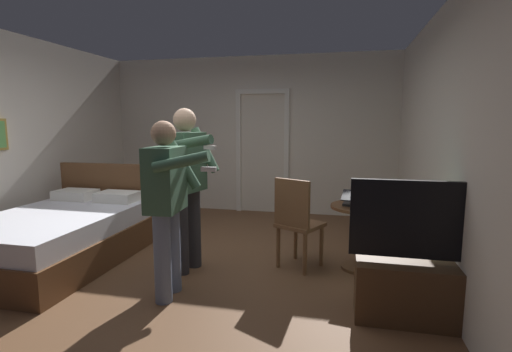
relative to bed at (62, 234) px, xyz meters
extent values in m
plane|color=brown|center=(1.52, 0.12, -0.30)|extent=(5.99, 5.99, 0.00)
cube|color=silver|center=(1.52, 2.91, 1.04)|extent=(5.20, 0.12, 2.69)
cube|color=silver|center=(4.06, 0.12, 1.04)|extent=(0.12, 5.69, 2.69)
cube|color=white|center=(1.32, 2.83, 0.72)|extent=(0.08, 0.08, 2.05)
cube|color=white|center=(2.17, 2.83, 0.72)|extent=(0.08, 0.08, 2.05)
cube|color=white|center=(1.75, 2.83, 1.79)|extent=(0.93, 0.08, 0.08)
cube|color=brown|center=(0.00, -0.08, -0.13)|extent=(1.40, 2.07, 0.35)
cube|color=white|center=(0.00, -0.08, 0.16)|extent=(1.34, 2.01, 0.22)
cube|color=brown|center=(0.00, 0.91, 0.21)|extent=(1.40, 0.08, 1.02)
cube|color=white|center=(-0.31, 0.65, 0.33)|extent=(0.50, 0.34, 0.12)
cube|color=white|center=(0.31, 0.65, 0.33)|extent=(0.50, 0.34, 0.12)
cube|color=#4C331E|center=(3.70, -0.52, -0.07)|extent=(0.93, 0.40, 0.48)
cube|color=black|center=(3.70, -0.54, 0.53)|extent=(1.05, 0.05, 0.61)
cube|color=slate|center=(3.70, -0.51, 0.53)|extent=(0.99, 0.01, 0.55)
cylinder|color=brown|center=(3.32, 0.49, 0.03)|extent=(0.08, 0.08, 0.67)
cylinder|color=brown|center=(3.32, 0.49, -0.29)|extent=(0.39, 0.39, 0.03)
cylinder|color=brown|center=(3.32, 0.49, 0.38)|extent=(0.65, 0.65, 0.03)
cube|color=black|center=(3.29, 0.49, 0.41)|extent=(0.35, 0.27, 0.02)
cube|color=black|center=(3.27, 0.37, 0.52)|extent=(0.35, 0.24, 0.09)
cube|color=navy|center=(3.27, 0.38, 0.52)|extent=(0.31, 0.20, 0.07)
cylinder|color=#28571D|center=(3.46, 0.41, 0.51)|extent=(0.06, 0.06, 0.22)
cylinder|color=#28571D|center=(3.46, 0.41, 0.64)|extent=(0.03, 0.03, 0.05)
cylinder|color=brown|center=(2.90, 0.49, -0.08)|extent=(0.04, 0.04, 0.45)
cylinder|color=brown|center=(2.60, 0.64, -0.08)|extent=(0.04, 0.04, 0.45)
cylinder|color=brown|center=(2.75, 0.19, -0.08)|extent=(0.04, 0.04, 0.45)
cylinder|color=brown|center=(2.45, 0.34, -0.08)|extent=(0.04, 0.04, 0.45)
cube|color=brown|center=(2.68, 0.41, 0.17)|extent=(0.56, 0.56, 0.04)
cube|color=brown|center=(2.60, 0.26, 0.44)|extent=(0.39, 0.22, 0.50)
cylinder|color=slate|center=(1.58, -0.45, 0.10)|extent=(0.15, 0.15, 0.80)
cylinder|color=slate|center=(1.60, -0.68, 0.10)|extent=(0.15, 0.15, 0.80)
cube|color=#3F664C|center=(1.59, -0.56, 0.78)|extent=(0.29, 0.43, 0.56)
sphere|color=tan|center=(1.59, -0.56, 1.18)|extent=(0.22, 0.22, 0.22)
cylinder|color=#3F664C|center=(1.66, -0.33, 0.88)|extent=(0.32, 0.11, 0.46)
cylinder|color=#3F664C|center=(1.84, -0.78, 0.96)|extent=(0.48, 0.12, 0.19)
cube|color=white|center=(2.08, -0.79, 0.91)|extent=(0.12, 0.04, 0.04)
cylinder|color=#333338|center=(1.54, 0.16, 0.13)|extent=(0.15, 0.15, 0.86)
cylinder|color=#333338|center=(1.49, -0.06, 0.13)|extent=(0.15, 0.15, 0.86)
cube|color=#3F664C|center=(1.52, 0.05, 0.86)|extent=(0.34, 0.45, 0.61)
sphere|color=#D8AD8C|center=(1.52, 0.05, 1.30)|extent=(0.23, 0.23, 0.23)
cylinder|color=#3F664C|center=(1.66, 0.25, 0.97)|extent=(0.35, 0.16, 0.49)
cylinder|color=#3F664C|center=(1.69, -0.22, 1.08)|extent=(0.48, 0.19, 0.16)
cube|color=white|center=(1.91, -0.30, 1.04)|extent=(0.13, 0.06, 0.04)
cube|color=black|center=(0.33, 2.00, -0.12)|extent=(0.59, 0.39, 0.37)
camera|label=1|loc=(3.09, -3.57, 1.27)|focal=26.44mm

